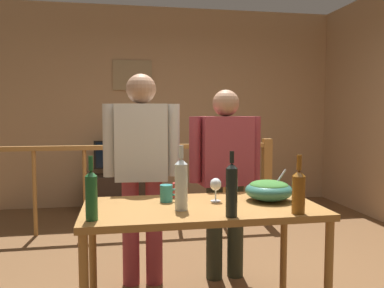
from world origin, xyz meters
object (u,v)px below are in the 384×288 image
object	(u,v)px
wine_glass	(216,185)
wine_bottle_clear	(181,183)
mug_red	(178,190)
person_standing_left	(142,162)
salad_bowl	(269,189)
flat_screen_tv	(118,155)
wine_bottle_green	(91,194)
wine_bottle_amber	(299,191)
wine_bottle_dark	(232,189)
person_standing_right	(225,169)
mug_teal	(167,193)
framed_picture	(132,75)
tv_console	(119,193)
serving_table	(202,217)
stair_railing	(175,174)

from	to	relation	value
wine_glass	wine_bottle_clear	distance (m)	0.31
mug_red	person_standing_left	xyz separation A→B (m)	(-0.22, 0.42, 0.15)
salad_bowl	wine_glass	size ratio (longest dim) A/B	2.00
flat_screen_tv	wine_bottle_green	xyz separation A→B (m)	(-0.12, -3.28, 0.14)
wine_bottle_amber	wine_bottle_dark	world-z (taller)	wine_bottle_dark
wine_bottle_green	wine_bottle_dark	distance (m)	0.75
person_standing_right	wine_bottle_green	bearing A→B (deg)	37.63
mug_teal	mug_red	bearing A→B (deg)	51.79
framed_picture	wine_bottle_clear	xyz separation A→B (m)	(0.17, -3.46, -0.94)
wine_glass	wine_bottle_amber	size ratio (longest dim) A/B	0.46
wine_glass	wine_bottle_dark	size ratio (longest dim) A/B	0.42
framed_picture	wine_bottle_green	bearing A→B (deg)	-95.27
person_standing_left	wine_bottle_clear	bearing A→B (deg)	108.98
wine_glass	wine_bottle_amber	bearing A→B (deg)	-44.26
framed_picture	person_standing_right	world-z (taller)	framed_picture
tv_console	wine_bottle_dark	size ratio (longest dim) A/B	2.48
serving_table	wine_bottle_green	xyz separation A→B (m)	(-0.64, -0.23, 0.22)
framed_picture	person_standing_left	world-z (taller)	framed_picture
wine_bottle_amber	person_standing_right	xyz separation A→B (m)	(-0.17, 0.96, -0.01)
wine_bottle_green	mug_teal	distance (m)	0.58
flat_screen_tv	mug_teal	xyz separation A→B (m)	(0.32, -2.91, 0.06)
framed_picture	person_standing_right	xyz separation A→B (m)	(0.64, -2.70, -0.97)
mug_red	wine_bottle_clear	bearing A→B (deg)	-95.05
mug_teal	person_standing_left	xyz separation A→B (m)	(-0.13, 0.53, 0.14)
stair_railing	person_standing_left	bearing A→B (deg)	-107.60
serving_table	framed_picture	bearing A→B (deg)	95.29
stair_railing	wine_bottle_dark	size ratio (longest dim) A/B	8.94
wine_bottle_amber	wine_bottle_green	bearing A→B (deg)	176.82
wine_glass	mug_red	world-z (taller)	wine_glass
wine_bottle_clear	mug_red	xyz separation A→B (m)	(0.03, 0.34, -0.11)
stair_railing	serving_table	size ratio (longest dim) A/B	2.24
serving_table	mug_red	distance (m)	0.30
wine_glass	mug_red	bearing A→B (deg)	143.41
serving_table	wine_glass	distance (m)	0.23
salad_bowl	wine_bottle_green	world-z (taller)	wine_bottle_green
framed_picture	wine_glass	world-z (taller)	framed_picture
tv_console	serving_table	size ratio (longest dim) A/B	0.62
person_standing_left	serving_table	bearing A→B (deg)	121.32
mug_teal	tv_console	bearing A→B (deg)	96.30
wine_bottle_clear	serving_table	bearing A→B (deg)	33.23
wine_bottle_amber	mug_teal	world-z (taller)	wine_bottle_amber
wine_glass	wine_bottle_amber	distance (m)	0.54
tv_console	serving_table	distance (m)	3.15
stair_railing	person_standing_left	xyz separation A→B (m)	(-0.45, -1.41, 0.32)
stair_railing	wine_bottle_clear	xyz separation A→B (m)	(-0.26, -2.17, 0.28)
tv_console	salad_bowl	xyz separation A→B (m)	(0.98, -3.03, 0.60)
serving_table	wine_bottle_amber	size ratio (longest dim) A/B	4.33
wine_bottle_amber	mug_red	size ratio (longest dim) A/B	3.09
flat_screen_tv	wine_bottle_clear	world-z (taller)	wine_bottle_clear
framed_picture	salad_bowl	distance (m)	3.55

